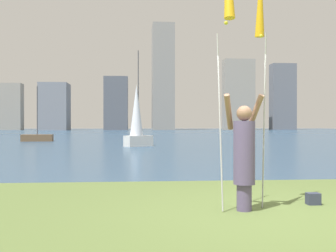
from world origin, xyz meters
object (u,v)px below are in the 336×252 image
person (244,153)px  bag (313,199)px  sailboat_0 (137,119)px  kite_flag_right (260,4)px  sailboat_4 (37,137)px

person → bag: (1.31, 0.37, -0.82)m
person → sailboat_0: bearing=85.6°
kite_flag_right → person: bearing=-139.4°
bag → sailboat_4: size_ratio=0.05×
bag → sailboat_4: bearing=112.5°
bag → person: bearing=-164.1°
person → sailboat_0: size_ratio=0.31×
sailboat_0 → sailboat_4: 11.51m
bag → sailboat_4: 28.55m
sailboat_0 → sailboat_4: (-8.01, 8.15, -1.38)m
kite_flag_right → sailboat_4: size_ratio=0.93×
bag → sailboat_0: 18.53m
sailboat_4 → kite_flag_right: bearing=-69.3°
bag → sailboat_4: (-10.94, 26.37, 0.21)m
bag → sailboat_0: size_ratio=0.04×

